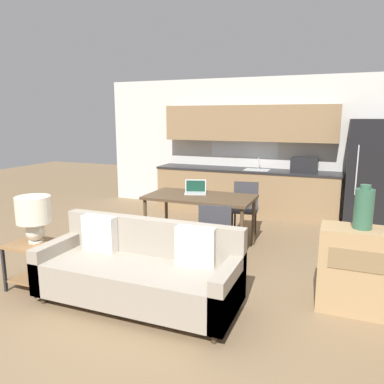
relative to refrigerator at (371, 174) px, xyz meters
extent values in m
plane|color=#7F6647|center=(-2.27, -4.22, -0.94)|extent=(20.00, 20.00, 0.00)
cube|color=silver|center=(-2.27, 0.41, 0.41)|extent=(6.40, 0.06, 2.70)
cube|color=white|center=(-2.38, 0.37, 0.63)|extent=(1.40, 0.01, 0.95)
cube|color=#8E704C|center=(-2.27, 0.07, -0.51)|extent=(3.61, 0.62, 0.86)
cube|color=#232326|center=(-2.27, 0.07, -0.06)|extent=(3.64, 0.65, 0.04)
cube|color=#B2B5B7|center=(-2.03, 0.02, -0.04)|extent=(0.48, 0.36, 0.01)
cylinder|color=#B7BABC|center=(-2.03, 0.19, 0.08)|extent=(0.02, 0.02, 0.24)
cube|color=#8E704C|center=(-2.27, 0.21, 0.86)|extent=(3.43, 0.34, 0.70)
cube|color=black|center=(-1.13, 0.02, 0.10)|extent=(0.48, 0.36, 0.28)
cube|color=black|center=(0.00, 0.00, 0.00)|extent=(0.81, 0.71, 1.89)
cylinder|color=silver|center=(-0.24, -0.38, 0.09)|extent=(0.02, 0.02, 0.85)
cube|color=brown|center=(-2.40, -2.15, -0.19)|extent=(1.58, 0.83, 0.04)
cylinder|color=brown|center=(-3.13, -2.51, -0.57)|extent=(0.05, 0.05, 0.74)
cylinder|color=brown|center=(-1.67, -2.51, -0.57)|extent=(0.05, 0.05, 0.74)
cylinder|color=brown|center=(-3.13, -1.80, -0.57)|extent=(0.05, 0.05, 0.74)
cylinder|color=brown|center=(-1.67, -1.80, -0.57)|extent=(0.05, 0.05, 0.74)
cylinder|color=#3D2D1E|center=(-3.29, -4.43, -0.89)|extent=(0.05, 0.05, 0.10)
cylinder|color=#3D2D1E|center=(-1.40, -4.43, -0.89)|extent=(0.05, 0.05, 0.10)
cylinder|color=#3D2D1E|center=(-3.29, -3.79, -0.89)|extent=(0.05, 0.05, 0.10)
cylinder|color=#3D2D1E|center=(-1.40, -3.79, -0.89)|extent=(0.05, 0.05, 0.10)
cube|color=gray|center=(-2.35, -4.11, -0.67)|extent=(2.09, 0.80, 0.35)
cube|color=gray|center=(-2.35, -3.78, -0.47)|extent=(2.09, 0.14, 0.75)
cube|color=gray|center=(-3.32, -4.11, -0.60)|extent=(0.14, 0.80, 0.49)
cube|color=gray|center=(-1.37, -4.11, -0.60)|extent=(0.14, 0.80, 0.49)
cube|color=silver|center=(-2.92, -3.91, -0.29)|extent=(0.40, 0.13, 0.40)
cube|color=silver|center=(-1.78, -3.91, -0.29)|extent=(0.41, 0.15, 0.40)
cube|color=olive|center=(-3.67, -4.15, -0.43)|extent=(0.47, 0.47, 0.03)
cube|color=olive|center=(-3.67, -4.15, -0.83)|extent=(0.42, 0.42, 0.02)
cube|color=#232326|center=(-3.88, -4.37, -0.69)|extent=(0.03, 0.03, 0.50)
cube|color=#232326|center=(-3.46, -4.37, -0.69)|extent=(0.03, 0.03, 0.50)
cube|color=#232326|center=(-3.88, -3.94, -0.69)|extent=(0.03, 0.03, 0.50)
cube|color=#232326|center=(-3.46, -3.94, -0.69)|extent=(0.03, 0.03, 0.50)
cylinder|color=silver|center=(-3.64, -4.12, -0.40)|extent=(0.16, 0.16, 0.02)
sphere|color=silver|center=(-3.64, -4.12, -0.29)|extent=(0.21, 0.21, 0.21)
cylinder|color=beige|center=(-3.64, -4.12, -0.03)|extent=(0.38, 0.38, 0.30)
cube|color=tan|center=(-0.18, -3.35, -0.52)|extent=(0.92, 0.41, 0.86)
cube|color=olive|center=(-0.18, -3.56, -0.35)|extent=(0.74, 0.01, 0.21)
cylinder|color=#336047|center=(-0.26, -3.34, 0.11)|extent=(0.18, 0.18, 0.39)
cylinder|color=#336047|center=(-0.26, -3.34, 0.32)|extent=(0.10, 0.10, 0.04)
cube|color=#38383D|center=(-1.89, -2.87, -0.49)|extent=(0.48, 0.48, 0.04)
cube|color=#38383D|center=(-1.86, -3.06, -0.27)|extent=(0.40, 0.09, 0.41)
cylinder|color=black|center=(-1.75, -2.67, -0.73)|extent=(0.03, 0.03, 0.43)
cylinder|color=black|center=(-2.08, -2.72, -0.73)|extent=(0.03, 0.03, 0.43)
cylinder|color=black|center=(-1.70, -3.01, -0.73)|extent=(0.03, 0.03, 0.43)
cylinder|color=black|center=(-2.03, -3.06, -0.73)|extent=(0.03, 0.03, 0.43)
cube|color=#38383D|center=(-1.89, -1.47, -0.49)|extent=(0.47, 0.47, 0.04)
cube|color=#38383D|center=(-1.92, -1.28, -0.27)|extent=(0.40, 0.08, 0.41)
cylinder|color=black|center=(-2.04, -1.66, -0.73)|extent=(0.03, 0.03, 0.43)
cylinder|color=black|center=(-1.70, -1.61, -0.73)|extent=(0.03, 0.03, 0.43)
cylinder|color=black|center=(-2.08, -1.32, -0.73)|extent=(0.03, 0.03, 0.43)
cylinder|color=black|center=(-1.74, -1.28, -0.73)|extent=(0.03, 0.03, 0.43)
cube|color=#B7BABC|center=(-2.51, -2.05, -0.16)|extent=(0.37, 0.31, 0.02)
cube|color=#B7BABC|center=(-2.55, -1.93, -0.07)|extent=(0.32, 0.15, 0.20)
cube|color=#143828|center=(-2.55, -1.94, -0.07)|extent=(0.29, 0.13, 0.17)
camera|label=1|loc=(-0.49, -7.21, 0.98)|focal=35.00mm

